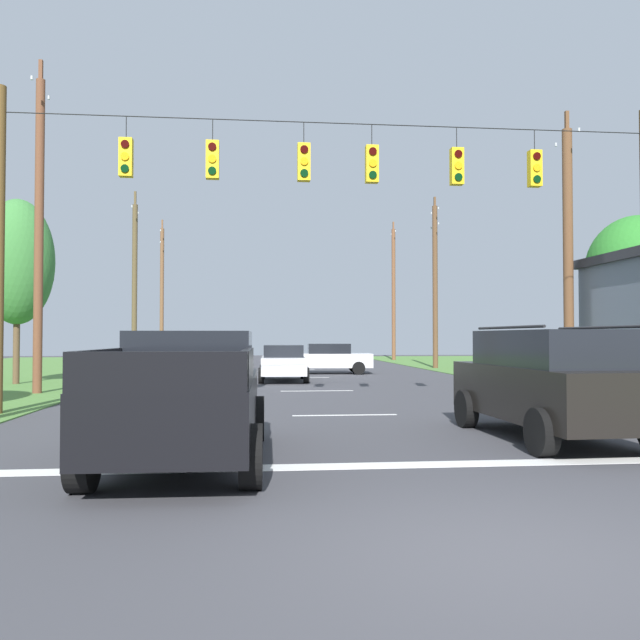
{
  "coord_description": "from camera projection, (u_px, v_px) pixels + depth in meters",
  "views": [
    {
      "loc": [
        -2.12,
        -5.35,
        1.86
      ],
      "look_at": [
        -0.66,
        9.23,
        2.25
      ],
      "focal_mm": 36.18,
      "sensor_mm": 36.0,
      "label": 1
    }
  ],
  "objects": [
    {
      "name": "ground_plane",
      "position": [
        505.0,
        555.0,
        5.48
      ],
      "size": [
        120.0,
        120.0,
        0.0
      ],
      "primitive_type": "plane",
      "color": "#3D3D42"
    },
    {
      "name": "stop_bar_stripe",
      "position": [
        402.0,
        465.0,
        9.33
      ],
      "size": [
        14.35,
        0.45,
        0.01
      ],
      "primitive_type": "cube",
      "color": "white",
      "rests_on": "ground"
    },
    {
      "name": "lane_dash_0",
      "position": [
        345.0,
        415.0,
        15.29
      ],
      "size": [
        2.5,
        0.15,
        0.01
      ],
      "primitive_type": "cube",
      "rotation": [
        0.0,
        0.0,
        1.57
      ],
      "color": "white",
      "rests_on": "ground"
    },
    {
      "name": "lane_dash_1",
      "position": [
        317.0,
        391.0,
        22.18
      ],
      "size": [
        2.5,
        0.15,
        0.01
      ],
      "primitive_type": "cube",
      "rotation": [
        0.0,
        0.0,
        1.57
      ],
      "color": "white",
      "rests_on": "ground"
    },
    {
      "name": "lane_dash_2",
      "position": [
        302.0,
        378.0,
        29.42
      ],
      "size": [
        2.5,
        0.15,
        0.01
      ],
      "primitive_type": "cube",
      "rotation": [
        0.0,
        0.0,
        1.57
      ],
      "color": "white",
      "rests_on": "ground"
    },
    {
      "name": "lane_dash_3",
      "position": [
        293.0,
        370.0,
        36.55
      ],
      "size": [
        2.5,
        0.15,
        0.01
      ],
      "primitive_type": "cube",
      "rotation": [
        0.0,
        0.0,
        1.57
      ],
      "color": "white",
      "rests_on": "ground"
    },
    {
      "name": "overhead_signal_span",
      "position": [
        338.0,
        231.0,
        16.31
      ],
      "size": [
        16.84,
        0.31,
        7.94
      ],
      "color": "brown",
      "rests_on": "ground"
    },
    {
      "name": "pickup_truck",
      "position": [
        188.0,
        396.0,
        9.7
      ],
      "size": [
        2.36,
        5.44,
        1.95
      ],
      "color": "black",
      "rests_on": "ground"
    },
    {
      "name": "suv_black",
      "position": [
        550.0,
        381.0,
        11.72
      ],
      "size": [
        2.34,
        4.86,
        2.05
      ],
      "color": "black",
      "rests_on": "ground"
    },
    {
      "name": "distant_car_crossing_white",
      "position": [
        329.0,
        358.0,
        32.65
      ],
      "size": [
        4.38,
        2.17,
        1.52
      ],
      "color": "silver",
      "rests_on": "ground"
    },
    {
      "name": "distant_car_oncoming",
      "position": [
        283.0,
        362.0,
        27.12
      ],
      "size": [
        2.12,
        4.35,
        1.52
      ],
      "color": "silver",
      "rests_on": "ground"
    },
    {
      "name": "utility_pole_mid_right",
      "position": [
        568.0,
        256.0,
        21.94
      ],
      "size": [
        0.33,
        1.72,
        9.6
      ],
      "color": "brown",
      "rests_on": "ground"
    },
    {
      "name": "utility_pole_far_right",
      "position": [
        435.0,
        283.0,
        38.19
      ],
      "size": [
        0.3,
        1.65,
        10.2
      ],
      "color": "brown",
      "rests_on": "ground"
    },
    {
      "name": "utility_pole_near_left",
      "position": [
        394.0,
        293.0,
        51.66
      ],
      "size": [
        0.3,
        1.66,
        11.13
      ],
      "color": "brown",
      "rests_on": "ground"
    },
    {
      "name": "utility_pole_far_left",
      "position": [
        39.0,
        231.0,
        21.1
      ],
      "size": [
        0.29,
        1.77,
        11.01
      ],
      "color": "brown",
      "rests_on": "ground"
    },
    {
      "name": "utility_pole_distant_right",
      "position": [
        135.0,
        284.0,
        35.93
      ],
      "size": [
        0.29,
        1.92,
        10.02
      ],
      "color": "brown",
      "rests_on": "ground"
    },
    {
      "name": "utility_pole_distant_left",
      "position": [
        162.0,
        291.0,
        49.98
      ],
      "size": [
        0.3,
        1.96,
        10.99
      ],
      "color": "brown",
      "rests_on": "ground"
    },
    {
      "name": "tree_roadside_far_right",
      "position": [
        17.0,
        262.0,
        25.25
      ],
      "size": [
        2.76,
        2.76,
        7.28
      ],
      "color": "brown",
      "rests_on": "ground"
    },
    {
      "name": "tree_roadside_left",
      "position": [
        637.0,
        271.0,
        22.55
      ],
      "size": [
        3.45,
        3.45,
        6.12
      ],
      "color": "brown",
      "rests_on": "ground"
    }
  ]
}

